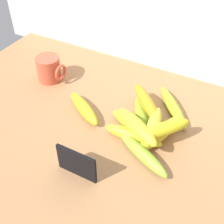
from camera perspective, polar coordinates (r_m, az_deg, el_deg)
counter_top at (r=91.44cm, az=-4.07°, el=-2.97°), size 110.00×76.00×3.00cm
chalkboard_sign at (r=75.44cm, az=-6.74°, el=-9.88°), size 11.00×1.80×8.40cm
coffee_mug at (r=108.01cm, az=-11.91°, el=8.08°), size 9.87×8.37×8.74cm
banana_0 at (r=80.29cm, az=5.77°, el=-7.84°), size 18.90×11.69×3.60cm
banana_1 at (r=93.10cm, az=-5.39°, el=0.74°), size 16.66×12.24×3.77cm
banana_2 at (r=87.24cm, az=3.91°, el=-2.61°), size 17.10×9.33×3.65cm
banana_3 at (r=95.44cm, az=11.56°, el=1.01°), size 15.99×17.93×3.40cm
banana_4 at (r=85.34cm, az=9.03°, el=-4.17°), size 9.18×18.95×4.15cm
banana_5 at (r=84.34cm, az=4.10°, el=-4.50°), size 17.28×4.78×3.79cm
banana_6 at (r=91.02cm, az=5.67°, el=-0.30°), size 11.96×16.68×4.05cm
banana_7 at (r=81.96cm, az=7.97°, el=-2.58°), size 6.45×15.42×3.56cm
banana_8 at (r=81.26cm, az=9.89°, el=-3.22°), size 12.82×14.75×3.79cm
banana_9 at (r=80.95cm, az=4.65°, el=-2.97°), size 16.77×11.91×4.21cm
banana_10 at (r=89.06cm, az=6.69°, el=1.78°), size 15.91×15.90×3.67cm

